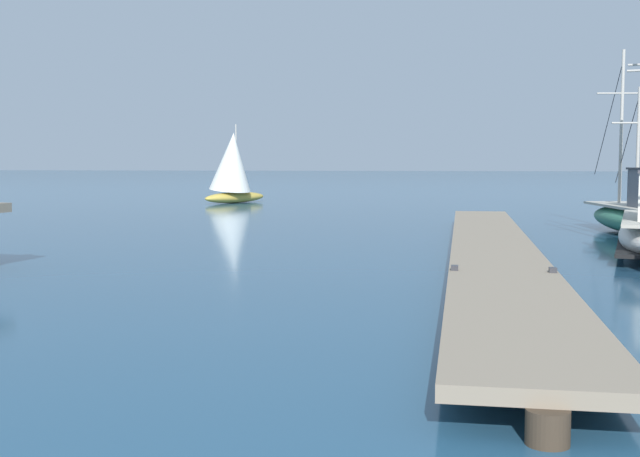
# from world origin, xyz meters

# --- Properties ---
(floating_dock) EXTENTS (1.93, 24.19, 0.53)m
(floating_dock) POSITION_xyz_m (4.28, 17.94, 0.36)
(floating_dock) COLOR gray
(floating_dock) RESTS_ON ground
(distant_sailboat) EXTENTS (3.37, 4.57, 4.33)m
(distant_sailboat) POSITION_xyz_m (-8.69, 42.66, 1.97)
(distant_sailboat) COLOR gold
(distant_sailboat) RESTS_ON ground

